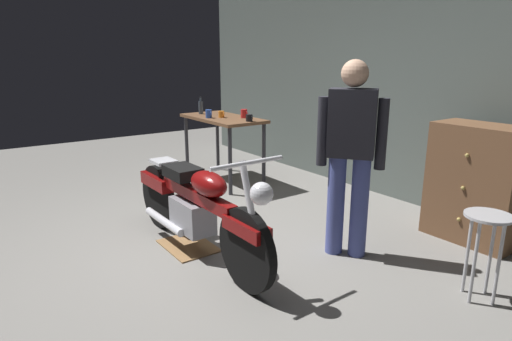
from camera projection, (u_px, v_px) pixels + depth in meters
ground_plane at (192, 252)px, 3.83m from camera, size 12.00×12.00×0.00m
back_wall at (402, 69)px, 5.00m from camera, size 8.00×0.12×3.10m
workbench at (223, 125)px, 5.84m from camera, size 1.30×0.64×0.90m
motorcycle at (195, 205)px, 3.69m from camera, size 2.19×0.60×1.00m
person_standing at (351, 151)px, 3.58m from camera, size 0.47×0.40×1.67m
shop_stool at (486, 234)px, 2.98m from camera, size 0.32×0.32×0.64m
wooden_dresser at (476, 184)px, 3.97m from camera, size 0.80×0.47×1.10m
drip_tray at (188, 246)px, 3.95m from camera, size 0.56×0.40×0.01m
mug_orange_travel at (221, 114)px, 5.74m from camera, size 0.11×0.08×0.09m
mug_blue_enamel at (209, 114)px, 5.70m from camera, size 0.12×0.08×0.11m
mug_red_diner at (244, 114)px, 5.70m from camera, size 0.12×0.09×0.11m
mug_black_matte at (249, 118)px, 5.39m from camera, size 0.12×0.09×0.09m
bottle at (201, 107)px, 6.09m from camera, size 0.06×0.06×0.24m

